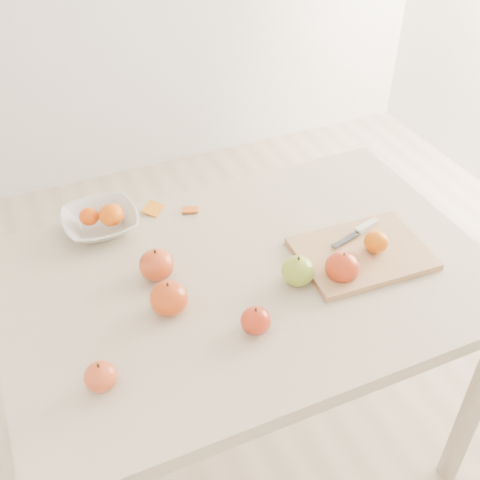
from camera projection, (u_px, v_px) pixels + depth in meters
name	position (u px, v px, depth m)	size (l,w,h in m)	color
ground	(246.00, 443.00, 1.96)	(3.50, 3.50, 0.00)	#C6B293
table	(248.00, 302.00, 1.55)	(1.20, 0.80, 0.75)	beige
cutting_board	(362.00, 253.00, 1.53)	(0.32, 0.24, 0.02)	tan
board_tangerine	(376.00, 242.00, 1.51)	(0.06, 0.06, 0.05)	#C75707
fruit_bowl	(100.00, 222.00, 1.61)	(0.20, 0.20, 0.05)	silver
bowl_tangerine_near	(89.00, 216.00, 1.59)	(0.05, 0.05, 0.05)	#D25107
bowl_tangerine_far	(111.00, 215.00, 1.59)	(0.07, 0.07, 0.06)	orange
orange_peel_a	(153.00, 210.00, 1.69)	(0.06, 0.04, 0.00)	#C56B0D
orange_peel_b	(190.00, 210.00, 1.68)	(0.04, 0.04, 0.00)	#CF540E
paring_knife	(363.00, 228.00, 1.58)	(0.17, 0.07, 0.01)	white
apple_green	(298.00, 271.00, 1.44)	(0.08, 0.08, 0.07)	olive
apple_red_c	(256.00, 320.00, 1.32)	(0.07, 0.07, 0.06)	maroon
apple_red_b	(169.00, 298.00, 1.36)	(0.09, 0.09, 0.08)	maroon
apple_red_a	(157.00, 265.00, 1.45)	(0.09, 0.09, 0.08)	maroon
apple_red_e	(342.00, 267.00, 1.45)	(0.08, 0.08, 0.08)	maroon
apple_red_d	(101.00, 376.00, 1.20)	(0.07, 0.07, 0.06)	maroon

